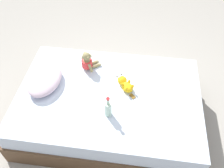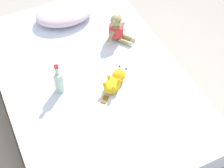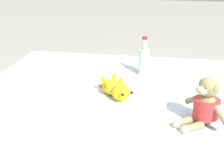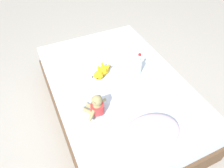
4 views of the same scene
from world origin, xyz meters
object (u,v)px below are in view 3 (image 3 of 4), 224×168
at_px(bed, 144,127).
at_px(plush_monkey, 205,105).
at_px(glass_bottle, 144,61).
at_px(plush_yellow_creature, 116,89).

relative_size(bed, plush_monkey, 7.96).
bearing_deg(bed, glass_bottle, -172.42).
bearing_deg(plush_yellow_creature, plush_monkey, 62.48).
height_order(plush_monkey, plush_yellow_creature, plush_monkey).
xyz_separation_m(plush_yellow_creature, glass_bottle, (-0.38, 0.13, 0.05)).
height_order(plush_monkey, glass_bottle, glass_bottle).
bearing_deg(glass_bottle, plush_yellow_creature, -18.85).
bearing_deg(plush_monkey, glass_bottle, -152.05).
distance_m(bed, plush_monkey, 0.58).
height_order(plush_yellow_creature, glass_bottle, glass_bottle).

